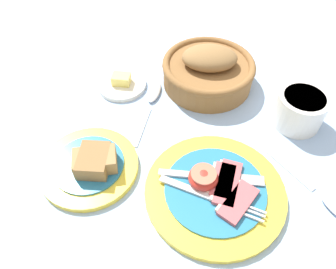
% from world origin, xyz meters
% --- Properties ---
extents(ground_plane, '(3.00, 3.00, 0.00)m').
position_xyz_m(ground_plane, '(0.00, 0.00, 0.00)').
color(ground_plane, '#93B2DB').
extents(breakfast_plate, '(0.24, 0.24, 0.04)m').
position_xyz_m(breakfast_plate, '(0.06, 0.03, 0.01)').
color(breakfast_plate, yellow).
rests_on(breakfast_plate, ground_plane).
extents(bread_plate, '(0.18, 0.18, 0.05)m').
position_xyz_m(bread_plate, '(-0.16, -0.00, 0.02)').
color(bread_plate, yellow).
rests_on(bread_plate, ground_plane).
extents(sugar_cup, '(0.10, 0.10, 0.07)m').
position_xyz_m(sugar_cup, '(0.18, 0.25, 0.04)').
color(sugar_cup, white).
rests_on(sugar_cup, ground_plane).
extents(bread_basket, '(0.21, 0.21, 0.09)m').
position_xyz_m(bread_basket, '(-0.03, 0.30, 0.04)').
color(bread_basket, brown).
rests_on(bread_basket, ground_plane).
extents(butter_dish, '(0.11, 0.11, 0.03)m').
position_xyz_m(butter_dish, '(-0.21, 0.23, 0.01)').
color(butter_dish, silver).
rests_on(butter_dish, ground_plane).
extents(teaspoon_by_saucer, '(0.04, 0.19, 0.01)m').
position_xyz_m(teaspoon_by_saucer, '(-0.12, 0.20, 0.01)').
color(teaspoon_by_saucer, silver).
rests_on(teaspoon_by_saucer, ground_plane).
extents(teaspoon_near_cup, '(0.17, 0.13, 0.01)m').
position_xyz_m(teaspoon_near_cup, '(0.25, 0.07, 0.01)').
color(teaspoon_near_cup, silver).
rests_on(teaspoon_near_cup, ground_plane).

